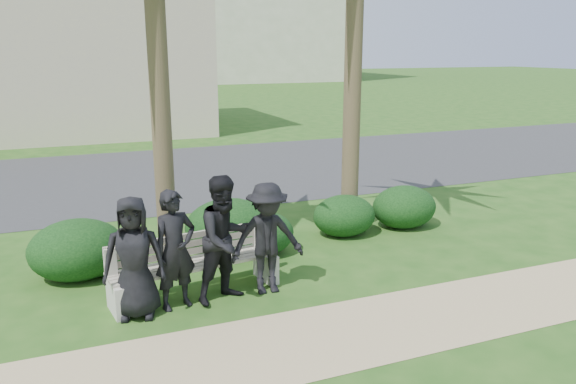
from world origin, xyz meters
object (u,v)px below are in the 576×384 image
object	(u,v)px
man_d	(267,238)
park_bench	(195,269)
man_b	(175,250)
man_c	(226,239)
man_a	(134,258)

from	to	relation	value
man_d	park_bench	bearing A→B (deg)	167.22
man_b	man_c	bearing A→B (deg)	-18.59
man_b	man_c	distance (m)	0.69
park_bench	man_d	bearing A→B (deg)	-25.44
man_c	man_d	xyz separation A→B (m)	(0.61, 0.03, -0.08)
man_a	man_d	distance (m)	1.83
park_bench	man_d	size ratio (longest dim) A/B	1.53
park_bench	man_c	distance (m)	0.71
man_b	man_d	distance (m)	1.29
man_c	man_d	size ratio (longest dim) A/B	1.10
man_b	man_d	xyz separation A→B (m)	(1.29, 0.01, -0.01)
park_bench	man_a	world-z (taller)	man_a
man_c	man_d	bearing A→B (deg)	-16.27
man_a	man_d	xyz separation A→B (m)	(1.82, 0.07, -0.00)
man_b	man_c	size ratio (longest dim) A/B	0.92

